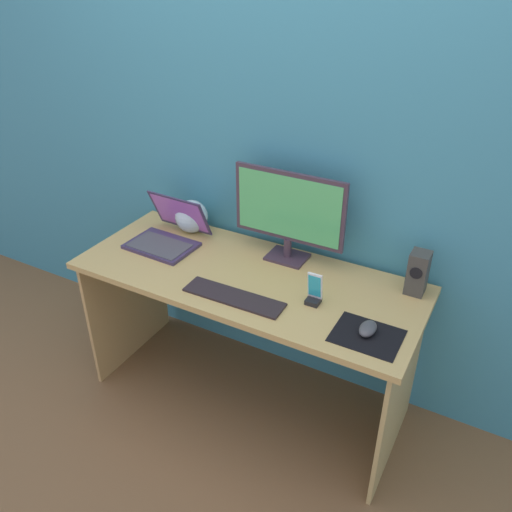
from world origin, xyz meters
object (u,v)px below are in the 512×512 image
(speaker_right, at_px, (418,273))
(fishbowl, at_px, (191,216))
(keyboard_external, at_px, (234,297))
(monitor, at_px, (289,212))
(phone_in_dock, at_px, (314,293))
(laptop, at_px, (168,234))
(mouse, at_px, (368,329))

(speaker_right, bearing_deg, fishbowl, 179.71)
(keyboard_external, bearing_deg, monitor, 81.28)
(fishbowl, distance_m, keyboard_external, 0.64)
(fishbowl, distance_m, phone_in_dock, 0.83)
(laptop, relative_size, fishbowl, 1.97)
(laptop, bearing_deg, keyboard_external, -25.44)
(speaker_right, xyz_separation_m, phone_in_dock, (-0.34, -0.27, -0.04))
(fishbowl, bearing_deg, laptop, -100.41)
(mouse, bearing_deg, monitor, 147.24)
(laptop, relative_size, mouse, 3.25)
(speaker_right, bearing_deg, laptop, -172.32)
(laptop, xyz_separation_m, fishbowl, (0.03, 0.16, 0.03))
(keyboard_external, bearing_deg, mouse, 3.79)
(phone_in_dock, bearing_deg, speaker_right, 39.01)
(speaker_right, xyz_separation_m, keyboard_external, (-0.63, -0.40, -0.09))
(speaker_right, distance_m, keyboard_external, 0.76)
(laptop, height_order, phone_in_dock, laptop)
(speaker_right, relative_size, keyboard_external, 0.43)
(fishbowl, bearing_deg, monitor, -1.76)
(monitor, bearing_deg, keyboard_external, -97.72)
(phone_in_dock, bearing_deg, monitor, 133.09)
(speaker_right, relative_size, mouse, 1.87)
(speaker_right, xyz_separation_m, fishbowl, (-1.12, 0.01, -0.02))
(monitor, bearing_deg, speaker_right, 1.07)
(fishbowl, height_order, phone_in_dock, fishbowl)
(laptop, bearing_deg, phone_in_dock, -8.24)
(speaker_right, height_order, phone_in_dock, speaker_right)
(monitor, relative_size, fishbowl, 3.17)
(monitor, bearing_deg, fishbowl, 178.24)
(monitor, xyz_separation_m, laptop, (-0.57, -0.14, -0.19))
(keyboard_external, xyz_separation_m, phone_in_dock, (0.30, 0.13, 0.04))
(mouse, bearing_deg, fishbowl, 162.72)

